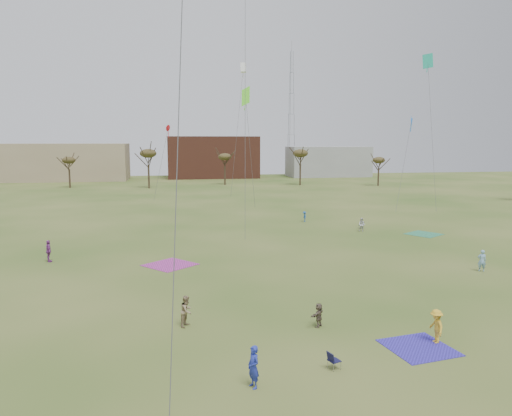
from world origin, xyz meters
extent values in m
plane|color=#305019|center=(0.00, 0.00, 0.00)|extent=(260.00, 260.00, 0.00)
imported|color=#232FA0|center=(-3.00, -5.24, 0.94)|extent=(0.67, 0.81, 1.89)
imported|color=#937C5D|center=(-5.68, 2.44, 0.91)|extent=(1.02, 1.10, 1.81)
imported|color=brown|center=(1.84, 1.06, 0.70)|extent=(1.20, 1.22, 1.40)
imported|color=gold|center=(7.33, -2.16, 0.91)|extent=(0.74, 1.22, 1.83)
imported|color=#7BA8CD|center=(18.62, 10.49, 0.90)|extent=(0.78, 0.66, 1.81)
imported|color=#923E96|center=(-17.38, 19.71, 0.98)|extent=(0.88, 1.25, 1.96)
imported|color=silver|center=(15.60, 29.04, 0.81)|extent=(1.00, 0.95, 1.63)
imported|color=#1F4E8F|center=(10.74, 37.06, 0.70)|extent=(0.55, 0.92, 1.41)
cube|color=#3529B5|center=(6.13, -2.63, 0.00)|extent=(3.68, 3.68, 0.03)
cube|color=#A63390|center=(-6.77, 16.86, 0.00)|extent=(5.20, 5.20, 0.03)
cube|color=#30855D|center=(22.06, 26.27, 0.00)|extent=(4.67, 4.67, 0.03)
cube|color=#15153A|center=(1.03, -4.16, 0.42)|extent=(0.64, 0.64, 0.04)
cube|color=#15153A|center=(0.81, -4.24, 0.65)|extent=(0.29, 0.51, 0.44)
cube|color=#131C34|center=(16.30, 31.00, 0.42)|extent=(0.70, 0.70, 0.04)
cube|color=#131C34|center=(16.49, 31.13, 0.65)|extent=(0.39, 0.49, 0.44)
cone|color=blue|center=(27.24, 40.59, 13.70)|extent=(1.18, 0.09, 1.18)
cube|color=blue|center=(27.24, 40.59, 12.94)|extent=(0.08, 0.08, 1.94)
cylinder|color=#4C4C51|center=(25.58, 39.08, 7.30)|extent=(3.37, 3.08, 12.81)
cylinder|color=#4C4C51|center=(1.04, 24.90, 14.22)|extent=(0.93, 5.51, 26.64)
cube|color=#68F629|center=(3.96, 44.49, 16.95)|extent=(1.26, 1.26, 2.47)
cube|color=#68F629|center=(3.96, 44.49, 16.09)|extent=(0.08, 0.08, 2.22)
cylinder|color=#4C4C51|center=(4.73, 45.07, 8.92)|extent=(1.59, 1.22, 16.05)
cube|color=#1A9E81|center=(29.40, 40.76, 21.87)|extent=(1.01, 1.01, 1.99)
cube|color=#1A9E81|center=(29.40, 40.76, 21.17)|extent=(0.08, 0.08, 1.79)
cylinder|color=#4C4C51|center=(29.53, 38.85, 11.38)|extent=(0.30, 3.86, 20.97)
cone|color=red|center=(-7.05, 55.69, 12.75)|extent=(1.03, 0.08, 1.03)
cube|color=red|center=(-7.05, 55.69, 12.10)|extent=(0.08, 0.08, 1.69)
cylinder|color=#4C4C51|center=(-8.38, 56.29, 6.83)|extent=(2.70, 1.24, 11.86)
cylinder|color=#4C4C51|center=(-6.04, -6.24, 10.75)|extent=(1.11, 4.66, 19.71)
cube|color=white|center=(6.15, 62.18, 23.46)|extent=(0.92, 0.92, 1.58)
cube|color=white|center=(6.15, 62.18, 22.54)|extent=(0.08, 0.08, 2.36)
cylinder|color=#4C4C51|center=(4.92, 61.84, 12.18)|extent=(2.50, 0.72, 22.56)
cylinder|color=#3A2B1E|center=(-30.00, 92.00, 2.16)|extent=(0.40, 0.40, 4.32)
ellipsoid|color=#473D1E|center=(-30.00, 92.00, 6.34)|extent=(3.02, 3.02, 1.58)
cylinder|color=#3A2B1E|center=(-12.00, 88.00, 2.70)|extent=(0.40, 0.40, 5.40)
ellipsoid|color=#473D1E|center=(-12.00, 88.00, 7.92)|extent=(3.78, 3.78, 1.98)
cylinder|color=#3A2B1E|center=(6.00, 94.00, 2.34)|extent=(0.40, 0.40, 4.68)
ellipsoid|color=#473D1E|center=(6.00, 94.00, 6.86)|extent=(3.28, 3.28, 1.72)
cylinder|color=#3A2B1E|center=(24.00, 90.00, 2.64)|extent=(0.40, 0.40, 5.28)
ellipsoid|color=#473D1E|center=(24.00, 90.00, 7.74)|extent=(3.70, 3.70, 1.94)
cylinder|color=#3A2B1E|center=(42.00, 85.00, 2.10)|extent=(0.40, 0.40, 4.20)
ellipsoid|color=#473D1E|center=(42.00, 85.00, 6.16)|extent=(2.94, 2.94, 1.54)
cube|color=#937F60|center=(-35.00, 115.00, 5.00)|extent=(32.00, 14.00, 10.00)
cube|color=brown|center=(5.00, 120.00, 6.00)|extent=(26.00, 16.00, 12.00)
cube|color=gray|center=(40.00, 118.00, 4.50)|extent=(24.00, 12.00, 9.00)
cylinder|color=#9EA3A8|center=(30.90, 125.00, 19.00)|extent=(0.16, 0.16, 38.00)
cylinder|color=#9EA3A8|center=(29.55, 125.78, 19.00)|extent=(0.16, 0.16, 38.00)
cylinder|color=#9EA3A8|center=(29.55, 124.22, 19.00)|extent=(0.16, 0.16, 38.00)
cylinder|color=#9EA3A8|center=(30.00, 125.00, 39.50)|extent=(0.10, 0.10, 3.00)
camera|label=1|loc=(-6.19, -24.92, 10.66)|focal=34.12mm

